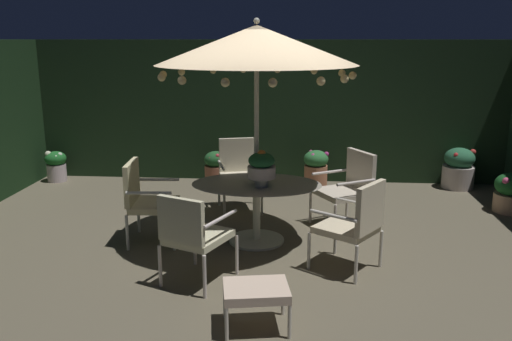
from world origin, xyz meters
The scene contains 16 objects.
ground_plane centered at (0.00, 0.00, -0.01)m, with size 8.53×6.44×0.02m, color #655D48.
hedge_backdrop_rear centered at (0.00, 3.07, 1.19)m, with size 8.53×0.30×2.38m, color #1B2F1A.
patio_dining_table centered at (0.03, 0.04, 0.55)m, with size 1.55×1.08×0.74m.
patio_umbrella centered at (0.03, 0.04, 2.33)m, with size 2.29×2.29×2.63m.
centerpiece_planter centered at (0.10, -0.12, 0.97)m, with size 0.33×0.33×0.43m.
patio_chair_north centered at (1.12, -0.73, 0.55)m, with size 0.81×0.80×0.99m.
patio_chair_northeast centered at (1.18, 0.70, 0.56)m, with size 0.84×0.84×0.98m.
patio_chair_east centered at (-0.33, 1.32, 0.58)m, with size 0.70×0.73×1.00m.
patio_chair_southeast centered at (-1.30, -0.06, 0.57)m, with size 0.62×0.67×0.99m.
patio_chair_south centered at (-0.51, -1.18, 0.55)m, with size 0.76×0.80×0.95m.
ottoman_footrest centered at (0.18, -1.96, 0.33)m, with size 0.61×0.51×0.38m.
potted_plant_back_center centered at (3.54, 1.46, 0.29)m, with size 0.48×0.48×0.56m.
potted_plant_right_near centered at (-0.83, 2.42, 0.31)m, with size 0.38×0.38×0.60m.
potted_plant_left_near centered at (3.15, 2.68, 0.33)m, with size 0.51×0.51×0.67m.
potted_plant_left_far centered at (-3.64, 2.57, 0.29)m, with size 0.36×0.37×0.54m.
potted_plant_back_right centered at (0.81, 2.40, 0.34)m, with size 0.40×0.40×0.65m.
Camera 1 is at (0.51, -6.05, 2.41)m, focal length 37.43 mm.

